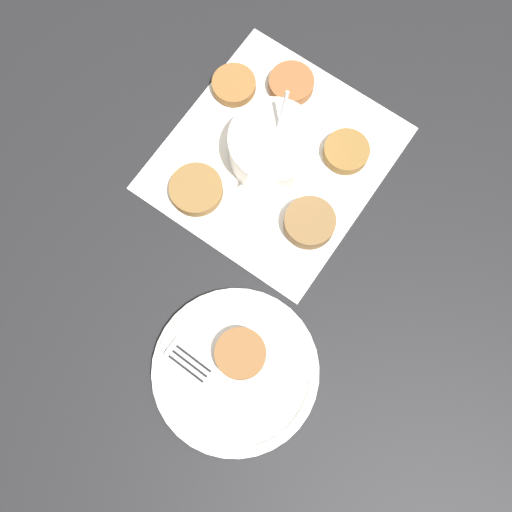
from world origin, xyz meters
The scene contains 11 objects.
ground_plane centered at (0.00, 0.00, 0.00)m, with size 4.00×4.00×0.00m, color black.
napkin centered at (-0.02, 0.02, 0.00)m, with size 0.31×0.28×0.00m.
sauce_bowl centered at (-0.03, 0.02, 0.03)m, with size 0.12×0.11×0.10m.
fritter_0 centered at (0.03, 0.10, 0.01)m, with size 0.06×0.06×0.02m.
fritter_1 centered at (-0.12, -0.01, 0.01)m, with size 0.06×0.06×0.02m.
fritter_2 centered at (-0.08, -0.08, 0.01)m, with size 0.06×0.06×0.01m.
fritter_3 centered at (0.07, -0.04, 0.01)m, with size 0.07×0.07×0.02m.
fritter_4 centered at (-0.07, 0.10, 0.01)m, with size 0.06×0.06×0.02m.
serving_plate centered at (0.24, 0.12, 0.01)m, with size 0.20×0.20×0.02m.
fritter_on_plate centered at (0.22, 0.11, 0.03)m, with size 0.06×0.06×0.02m.
fork centered at (0.26, 0.10, 0.02)m, with size 0.04×0.17×0.00m.
Camera 1 is at (0.26, 0.16, 0.72)m, focal length 42.00 mm.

